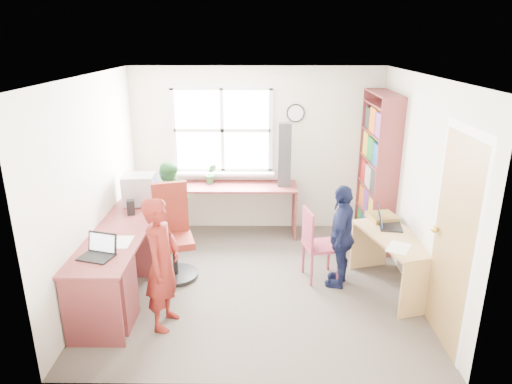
% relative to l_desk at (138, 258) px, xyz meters
% --- Properties ---
extents(room, '(3.64, 3.44, 2.44)m').
position_rel_l_desk_xyz_m(room, '(1.32, 0.38, 0.76)').
color(room, '#483F38').
rests_on(room, ground).
extents(l_desk, '(2.38, 2.95, 0.75)m').
position_rel_l_desk_xyz_m(l_desk, '(0.00, 0.00, 0.00)').
color(l_desk, brown).
rests_on(l_desk, ground).
extents(right_desk, '(0.82, 1.25, 0.66)m').
position_rel_l_desk_xyz_m(right_desk, '(2.88, 0.14, 0.03)').
color(right_desk, tan).
rests_on(right_desk, ground).
extents(bookshelf, '(0.30, 1.02, 2.10)m').
position_rel_l_desk_xyz_m(bookshelf, '(2.96, 1.47, 0.55)').
color(bookshelf, brown).
rests_on(bookshelf, ground).
extents(swivel_chair, '(0.67, 0.67, 1.14)m').
position_rel_l_desk_xyz_m(swivel_chair, '(0.31, 0.47, 0.04)').
color(swivel_chair, black).
rests_on(swivel_chair, ground).
extents(wooden_chair, '(0.45, 0.45, 0.89)m').
position_rel_l_desk_xyz_m(wooden_chair, '(2.02, 0.38, 0.02)').
color(wooden_chair, '#943144').
rests_on(wooden_chair, ground).
extents(crt_monitor, '(0.42, 0.38, 0.39)m').
position_rel_l_desk_xyz_m(crt_monitor, '(-0.17, 0.93, 0.49)').
color(crt_monitor, '#A1A1A5').
rests_on(crt_monitor, l_desk).
extents(laptop_left, '(0.37, 0.34, 0.22)m').
position_rel_l_desk_xyz_m(laptop_left, '(-0.22, -0.53, 0.34)').
color(laptop_left, black).
rests_on(laptop_left, l_desk).
extents(laptop_right, '(0.34, 0.39, 0.24)m').
position_rel_l_desk_xyz_m(laptop_right, '(2.83, 0.43, 0.26)').
color(laptop_right, black).
rests_on(laptop_right, right_desk).
extents(speaker_a, '(0.11, 0.11, 0.18)m').
position_rel_l_desk_xyz_m(speaker_a, '(-0.20, 0.56, 0.38)').
color(speaker_a, black).
rests_on(speaker_a, l_desk).
extents(speaker_b, '(0.09, 0.09, 0.17)m').
position_rel_l_desk_xyz_m(speaker_b, '(-0.15, 1.11, 0.38)').
color(speaker_b, black).
rests_on(speaker_b, l_desk).
extents(cd_tower, '(0.18, 0.16, 0.90)m').
position_rel_l_desk_xyz_m(cd_tower, '(1.70, 1.72, 0.75)').
color(cd_tower, black).
rests_on(cd_tower, l_desk).
extents(game_box, '(0.37, 0.37, 0.06)m').
position_rel_l_desk_xyz_m(game_box, '(2.85, 0.65, 0.24)').
color(game_box, red).
rests_on(game_box, right_desk).
extents(paper_a, '(0.22, 0.32, 0.00)m').
position_rel_l_desk_xyz_m(paper_a, '(-0.10, -0.22, 0.30)').
color(paper_a, white).
rests_on(paper_a, l_desk).
extents(paper_b, '(0.33, 0.37, 0.00)m').
position_rel_l_desk_xyz_m(paper_b, '(2.82, -0.15, 0.21)').
color(paper_b, white).
rests_on(paper_b, right_desk).
extents(potted_plant, '(0.19, 0.16, 0.30)m').
position_rel_l_desk_xyz_m(potted_plant, '(0.64, 1.77, 0.45)').
color(potted_plant, '#286630').
rests_on(potted_plant, l_desk).
extents(person_red, '(0.42, 0.55, 1.36)m').
position_rel_l_desk_xyz_m(person_red, '(0.40, -0.56, 0.22)').
color(person_red, maroon).
rests_on(person_red, ground).
extents(person_green, '(0.71, 0.76, 1.24)m').
position_rel_l_desk_xyz_m(person_green, '(0.19, 1.15, 0.17)').
color(person_green, '#2D7033').
rests_on(person_green, ground).
extents(person_navy, '(0.52, 0.78, 1.23)m').
position_rel_l_desk_xyz_m(person_navy, '(2.29, 0.26, 0.16)').
color(person_navy, '#121739').
rests_on(person_navy, ground).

